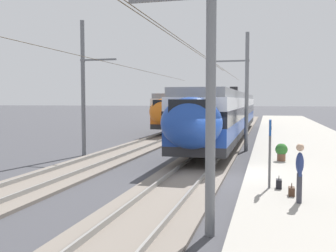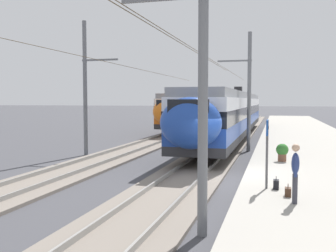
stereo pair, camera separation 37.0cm
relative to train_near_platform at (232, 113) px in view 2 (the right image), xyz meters
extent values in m
plane|color=#424247|center=(-16.48, -1.66, -2.23)|extent=(400.00, 400.00, 0.00)
cube|color=slate|center=(-16.48, 0.00, -2.17)|extent=(120.00, 3.00, 0.12)
cube|color=gray|center=(-16.48, -0.72, -2.03)|extent=(120.00, 0.07, 0.16)
cube|color=gray|center=(-16.48, 0.72, -2.03)|extent=(120.00, 0.07, 0.16)
cube|color=slate|center=(-16.48, 5.36, -2.17)|extent=(120.00, 3.00, 0.12)
cube|color=gray|center=(-16.48, 4.64, -2.03)|extent=(120.00, 0.07, 0.16)
cube|color=gray|center=(-16.48, 6.08, -2.03)|extent=(120.00, 0.07, 0.16)
cube|color=#2D2D30|center=(0.59, 0.00, -1.31)|extent=(32.16, 2.93, 0.45)
cube|color=#1E429E|center=(0.59, 0.00, -0.66)|extent=(32.16, 2.93, 0.85)
cube|color=black|center=(0.59, 0.00, 0.14)|extent=(32.16, 2.97, 0.75)
cube|color=white|center=(0.59, 0.00, 0.84)|extent=(32.16, 2.93, 0.65)
cube|color=gray|center=(0.59, 0.00, 1.39)|extent=(31.86, 2.73, 0.45)
cube|color=black|center=(-9.37, 0.00, -1.74)|extent=(2.80, 2.35, 0.42)
cube|color=black|center=(10.56, 0.00, -1.74)|extent=(2.80, 2.35, 0.42)
ellipsoid|color=#1E429E|center=(-16.03, 0.00, 0.04)|extent=(1.80, 2.70, 2.25)
cube|color=black|center=(-16.53, 0.00, 0.47)|extent=(0.16, 1.76, 1.19)
cube|color=black|center=(5.42, 0.00, 1.97)|extent=(0.90, 0.70, 0.70)
cube|color=#2D2D30|center=(15.77, 5.36, -1.31)|extent=(31.53, 2.87, 0.45)
cube|color=orange|center=(15.77, 5.36, -0.66)|extent=(31.53, 2.87, 0.85)
cube|color=black|center=(15.77, 5.36, 0.14)|extent=(31.53, 2.91, 0.75)
cube|color=silver|center=(15.77, 5.36, 0.84)|extent=(31.53, 2.87, 0.65)
cube|color=gray|center=(15.77, 5.36, 1.39)|extent=(31.23, 2.67, 0.45)
cube|color=black|center=(5.99, 5.36, -1.74)|extent=(2.80, 2.29, 0.42)
cube|color=black|center=(25.54, 5.36, -1.74)|extent=(2.80, 2.29, 0.42)
ellipsoid|color=orange|center=(-0.55, 5.36, 0.04)|extent=(1.80, 2.64, 2.25)
cube|color=black|center=(-1.05, 5.36, 0.47)|extent=(0.16, 1.72, 1.19)
cube|color=black|center=(20.50, 5.36, 1.97)|extent=(0.90, 0.70, 0.70)
cylinder|color=slate|center=(-23.25, -1.87, 1.51)|extent=(0.24, 0.24, 7.48)
cylinder|color=#473823|center=(-23.25, 0.00, 3.19)|extent=(38.78, 0.02, 0.02)
cylinder|color=slate|center=(-7.23, -1.87, 1.54)|extent=(0.24, 0.24, 7.54)
cube|color=slate|center=(-7.23, -0.93, 3.52)|extent=(0.10, 2.17, 0.10)
cylinder|color=#473823|center=(-7.23, 0.00, 3.27)|extent=(38.78, 0.02, 0.02)
cylinder|color=slate|center=(-11.64, 7.29, 1.70)|extent=(0.24, 0.24, 7.86)
cube|color=slate|center=(-11.64, 6.33, 3.35)|extent=(0.10, 2.23, 0.10)
cylinder|color=#473823|center=(-11.64, 5.36, 3.10)|extent=(38.78, 0.02, 0.02)
cylinder|color=#59595B|center=(-19.20, -3.26, -0.76)|extent=(0.08, 0.08, 2.27)
cube|color=#19479E|center=(-19.20, -3.26, 0.13)|extent=(0.70, 0.06, 0.50)
cube|color=black|center=(-19.20, -3.30, 0.13)|extent=(0.52, 0.01, 0.10)
cylinder|color=#383842|center=(-20.95, -4.08, -1.48)|extent=(0.14, 0.14, 0.82)
cylinder|color=#383842|center=(-20.79, -4.08, -1.48)|extent=(0.14, 0.14, 0.82)
ellipsoid|color=navy|center=(-20.87, -4.08, -0.76)|extent=(0.36, 0.22, 0.62)
sphere|color=tan|center=(-20.87, -4.08, -0.31)|extent=(0.22, 0.22, 0.22)
cylinder|color=navy|center=(-21.09, -4.08, -0.81)|extent=(0.09, 0.09, 0.58)
cylinder|color=navy|center=(-20.65, -4.08, -0.81)|extent=(0.09, 0.09, 0.58)
cube|color=#472D1E|center=(-20.10, -3.92, -1.76)|extent=(0.32, 0.18, 0.26)
torus|color=#472D1E|center=(-20.10, -3.92, -1.58)|extent=(0.16, 0.02, 0.16)
cube|color=black|center=(-19.20, -3.57, -1.74)|extent=(0.32, 0.18, 0.30)
torus|color=black|center=(-19.20, -3.57, -1.54)|extent=(0.16, 0.02, 0.16)
cylinder|color=brown|center=(-13.16, -3.85, -1.70)|extent=(0.39, 0.39, 0.39)
sphere|color=#33752D|center=(-13.16, -3.85, -1.33)|extent=(0.58, 0.58, 0.58)
sphere|color=purple|center=(-13.16, -3.85, -1.20)|extent=(0.32, 0.32, 0.32)
camera|label=1|loc=(-32.30, -3.17, 1.02)|focal=41.27mm
camera|label=2|loc=(-32.21, -3.53, 1.02)|focal=41.27mm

